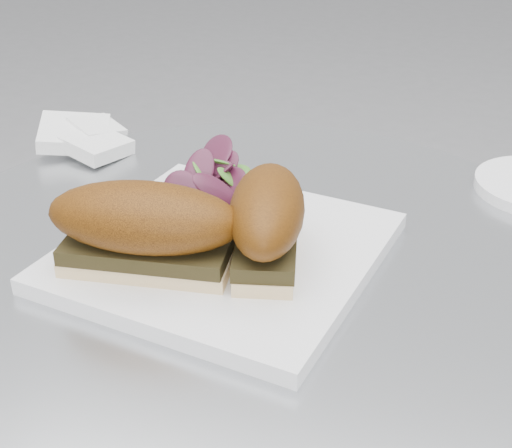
{
  "coord_description": "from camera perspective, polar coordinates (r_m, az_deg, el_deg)",
  "views": [
    {
      "loc": [
        0.16,
        -0.56,
        1.09
      ],
      "look_at": [
        0.01,
        -0.0,
        0.77
      ],
      "focal_mm": 50.0,
      "sensor_mm": 36.0,
      "label": 1
    }
  ],
  "objects": [
    {
      "name": "napkin",
      "position": [
        0.93,
        -13.44,
        6.21
      ],
      "size": [
        0.13,
        0.13,
        0.02
      ],
      "primitive_type": null,
      "rotation": [
        0.0,
        0.0,
        0.11
      ],
      "color": "white",
      "rests_on": "table"
    },
    {
      "name": "plate",
      "position": [
        0.67,
        -2.57,
        -2.2
      ],
      "size": [
        0.32,
        0.32,
        0.02
      ],
      "primitive_type": "cube",
      "rotation": [
        0.0,
        0.0,
        -0.2
      ],
      "color": "white",
      "rests_on": "table"
    },
    {
      "name": "sandwich_left",
      "position": [
        0.62,
        -8.88,
        -0.19
      ],
      "size": [
        0.18,
        0.09,
        0.08
      ],
      "rotation": [
        0.0,
        0.0,
        0.09
      ],
      "color": "beige",
      "rests_on": "plate"
    },
    {
      "name": "table",
      "position": [
        0.84,
        -0.52,
        -16.87
      ],
      "size": [
        0.7,
        0.7,
        0.73
      ],
      "color": "silver",
      "rests_on": "ground"
    },
    {
      "name": "sandwich_right",
      "position": [
        0.63,
        0.9,
        0.46
      ],
      "size": [
        0.09,
        0.16,
        0.08
      ],
      "rotation": [
        0.0,
        0.0,
        -1.38
      ],
      "color": "beige",
      "rests_on": "plate"
    },
    {
      "name": "salad",
      "position": [
        0.74,
        -2.83,
        3.51
      ],
      "size": [
        0.1,
        0.1,
        0.05
      ],
      "primitive_type": null,
      "color": "#479932",
      "rests_on": "plate"
    }
  ]
}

